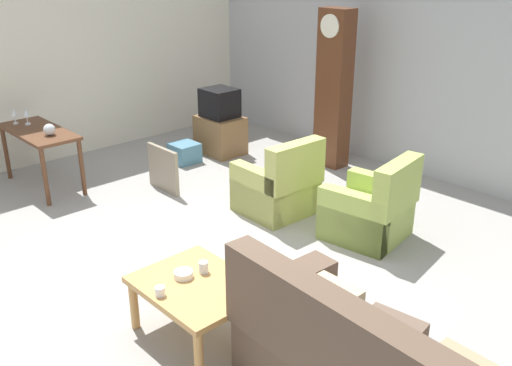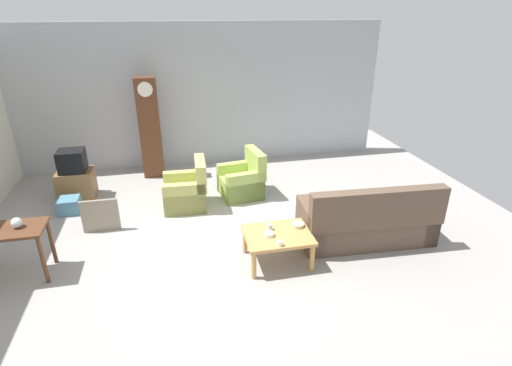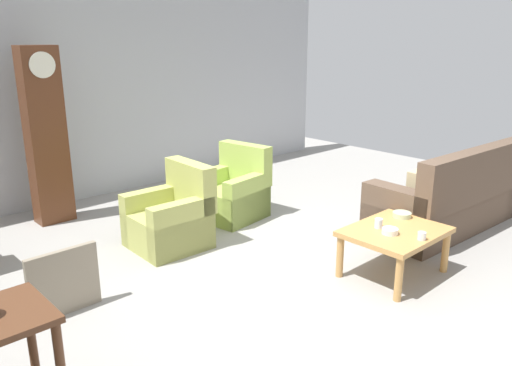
{
  "view_description": "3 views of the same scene",
  "coord_description": "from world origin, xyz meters",
  "px_view_note": "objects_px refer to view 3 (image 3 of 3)",
  "views": [
    {
      "loc": [
        3.63,
        -3.08,
        2.84
      ],
      "look_at": [
        0.19,
        0.13,
        0.91
      ],
      "focal_mm": 39.79,
      "sensor_mm": 36.0,
      "label": 1
    },
    {
      "loc": [
        -0.78,
        -5.61,
        3.48
      ],
      "look_at": [
        0.49,
        0.2,
        0.83
      ],
      "focal_mm": 27.87,
      "sensor_mm": 36.0,
      "label": 2
    },
    {
      "loc": [
        -3.51,
        -3.26,
        2.28
      ],
      "look_at": [
        -0.06,
        0.43,
        0.79
      ],
      "focal_mm": 35.46,
      "sensor_mm": 36.0,
      "label": 3
    }
  ],
  "objects_px": {
    "coffee_table_wood": "(395,236)",
    "framed_picture_leaning": "(64,282)",
    "bowl_white_stacked": "(390,231)",
    "armchair_olive_near": "(171,220)",
    "armchair_olive_far": "(232,194)",
    "cup_white_porcelain": "(422,236)",
    "grandfather_clock": "(46,136)",
    "couch_floral": "(448,201)",
    "bowl_shallow_green": "(402,215)",
    "cup_blue_rimmed": "(379,223)"
  },
  "relations": [
    {
      "from": "cup_blue_rimmed",
      "to": "armchair_olive_far",
      "type": "bearing_deg",
      "value": 89.74
    },
    {
      "from": "armchair_olive_far",
      "to": "bowl_shallow_green",
      "type": "distance_m",
      "value": 2.25
    },
    {
      "from": "armchair_olive_far",
      "to": "bowl_shallow_green",
      "type": "xyz_separation_m",
      "value": [
        0.43,
        -2.2,
        0.19
      ]
    },
    {
      "from": "coffee_table_wood",
      "to": "framed_picture_leaning",
      "type": "relative_size",
      "value": 1.6
    },
    {
      "from": "armchair_olive_near",
      "to": "framed_picture_leaning",
      "type": "height_order",
      "value": "armchair_olive_near"
    },
    {
      "from": "armchair_olive_near",
      "to": "grandfather_clock",
      "type": "bearing_deg",
      "value": 110.65
    },
    {
      "from": "grandfather_clock",
      "to": "framed_picture_leaning",
      "type": "xyz_separation_m",
      "value": [
        -0.83,
        -2.29,
        -0.8
      ]
    },
    {
      "from": "couch_floral",
      "to": "bowl_shallow_green",
      "type": "height_order",
      "value": "couch_floral"
    },
    {
      "from": "armchair_olive_near",
      "to": "grandfather_clock",
      "type": "xyz_separation_m",
      "value": [
        -0.64,
        1.69,
        0.78
      ]
    },
    {
      "from": "couch_floral",
      "to": "armchair_olive_far",
      "type": "relative_size",
      "value": 2.33
    },
    {
      "from": "couch_floral",
      "to": "grandfather_clock",
      "type": "xyz_separation_m",
      "value": [
        -3.37,
        3.54,
        0.73
      ]
    },
    {
      "from": "grandfather_clock",
      "to": "couch_floral",
      "type": "bearing_deg",
      "value": -46.44
    },
    {
      "from": "armchair_olive_far",
      "to": "cup_blue_rimmed",
      "type": "height_order",
      "value": "armchair_olive_far"
    },
    {
      "from": "coffee_table_wood",
      "to": "bowl_shallow_green",
      "type": "distance_m",
      "value": 0.39
    },
    {
      "from": "couch_floral",
      "to": "bowl_shallow_green",
      "type": "xyz_separation_m",
      "value": [
        -1.19,
        -0.09,
        0.14
      ]
    },
    {
      "from": "cup_white_porcelain",
      "to": "grandfather_clock",
      "type": "bearing_deg",
      "value": 113.53
    },
    {
      "from": "coffee_table_wood",
      "to": "grandfather_clock",
      "type": "xyz_separation_m",
      "value": [
        -1.83,
        3.77,
        0.68
      ]
    },
    {
      "from": "coffee_table_wood",
      "to": "bowl_shallow_green",
      "type": "xyz_separation_m",
      "value": [
        0.35,
        0.14,
        0.09
      ]
    },
    {
      "from": "armchair_olive_near",
      "to": "framed_picture_leaning",
      "type": "relative_size",
      "value": 1.53
    },
    {
      "from": "cup_white_porcelain",
      "to": "bowl_shallow_green",
      "type": "relative_size",
      "value": 0.4
    },
    {
      "from": "armchair_olive_near",
      "to": "bowl_white_stacked",
      "type": "height_order",
      "value": "armchair_olive_near"
    },
    {
      "from": "cup_white_porcelain",
      "to": "bowl_white_stacked",
      "type": "relative_size",
      "value": 0.5
    },
    {
      "from": "coffee_table_wood",
      "to": "grandfather_clock",
      "type": "bearing_deg",
      "value": 115.83
    },
    {
      "from": "grandfather_clock",
      "to": "cup_white_porcelain",
      "type": "bearing_deg",
      "value": -66.47
    },
    {
      "from": "cup_blue_rimmed",
      "to": "framed_picture_leaning",
      "type": "bearing_deg",
      "value": 152.24
    },
    {
      "from": "armchair_olive_near",
      "to": "cup_blue_rimmed",
      "type": "distance_m",
      "value": 2.24
    },
    {
      "from": "couch_floral",
      "to": "armchair_olive_far",
      "type": "distance_m",
      "value": 2.66
    },
    {
      "from": "cup_white_porcelain",
      "to": "armchair_olive_far",
      "type": "bearing_deg",
      "value": 90.62
    },
    {
      "from": "cup_white_porcelain",
      "to": "framed_picture_leaning",
      "type": "bearing_deg",
      "value": 145.51
    },
    {
      "from": "armchair_olive_far",
      "to": "cup_blue_rimmed",
      "type": "bearing_deg",
      "value": -90.26
    },
    {
      "from": "armchair_olive_near",
      "to": "cup_white_porcelain",
      "type": "height_order",
      "value": "armchair_olive_near"
    },
    {
      "from": "armchair_olive_near",
      "to": "framed_picture_leaning",
      "type": "bearing_deg",
      "value": -158.01
    },
    {
      "from": "cup_blue_rimmed",
      "to": "bowl_white_stacked",
      "type": "relative_size",
      "value": 0.62
    },
    {
      "from": "framed_picture_leaning",
      "to": "cup_white_porcelain",
      "type": "relative_size",
      "value": 7.88
    },
    {
      "from": "armchair_olive_near",
      "to": "cup_blue_rimmed",
      "type": "relative_size",
      "value": 9.72
    },
    {
      "from": "armchair_olive_far",
      "to": "coffee_table_wood",
      "type": "bearing_deg",
      "value": -88.07
    },
    {
      "from": "cup_white_porcelain",
      "to": "bowl_shallow_green",
      "type": "bearing_deg",
      "value": 48.38
    },
    {
      "from": "cup_white_porcelain",
      "to": "bowl_white_stacked",
      "type": "bearing_deg",
      "value": 107.68
    },
    {
      "from": "grandfather_clock",
      "to": "cup_white_porcelain",
      "type": "xyz_separation_m",
      "value": [
        1.78,
        -4.08,
        -0.58
      ]
    },
    {
      "from": "bowl_white_stacked",
      "to": "armchair_olive_near",
      "type": "bearing_deg",
      "value": 116.47
    },
    {
      "from": "grandfather_clock",
      "to": "bowl_white_stacked",
      "type": "height_order",
      "value": "grandfather_clock"
    },
    {
      "from": "couch_floral",
      "to": "coffee_table_wood",
      "type": "bearing_deg",
      "value": -171.37
    },
    {
      "from": "grandfather_clock",
      "to": "bowl_shallow_green",
      "type": "xyz_separation_m",
      "value": [
        2.17,
        -3.63,
        -0.59
      ]
    },
    {
      "from": "couch_floral",
      "to": "armchair_olive_near",
      "type": "xyz_separation_m",
      "value": [
        -2.73,
        1.85,
        -0.05
      ]
    },
    {
      "from": "cup_blue_rimmed",
      "to": "bowl_shallow_green",
      "type": "xyz_separation_m",
      "value": [
        0.44,
        0.01,
        -0.02
      ]
    },
    {
      "from": "coffee_table_wood",
      "to": "framed_picture_leaning",
      "type": "distance_m",
      "value": 3.05
    },
    {
      "from": "armchair_olive_far",
      "to": "bowl_white_stacked",
      "type": "relative_size",
      "value": 6.04
    },
    {
      "from": "cup_blue_rimmed",
      "to": "bowl_white_stacked",
      "type": "height_order",
      "value": "cup_blue_rimmed"
    },
    {
      "from": "coffee_table_wood",
      "to": "cup_white_porcelain",
      "type": "bearing_deg",
      "value": -99.42
    },
    {
      "from": "armchair_olive_near",
      "to": "armchair_olive_far",
      "type": "height_order",
      "value": "same"
    }
  ]
}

